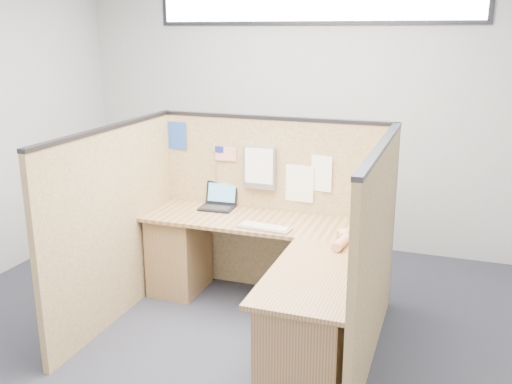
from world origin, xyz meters
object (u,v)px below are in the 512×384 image
at_px(l_desk, 267,281).
at_px(laptop, 219,202).
at_px(mouse, 345,235).
at_px(keyboard, 264,228).

height_order(l_desk, laptop, laptop).
distance_m(l_desk, laptop, 0.95).
distance_m(laptop, mouse, 1.24).
distance_m(keyboard, mouse, 0.62).
relative_size(laptop, keyboard, 0.69).
relative_size(l_desk, mouse, 18.82).
distance_m(l_desk, keyboard, 0.41).
distance_m(laptop, keyboard, 0.69).
distance_m(l_desk, mouse, 0.68).
bearing_deg(keyboard, mouse, 7.00).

